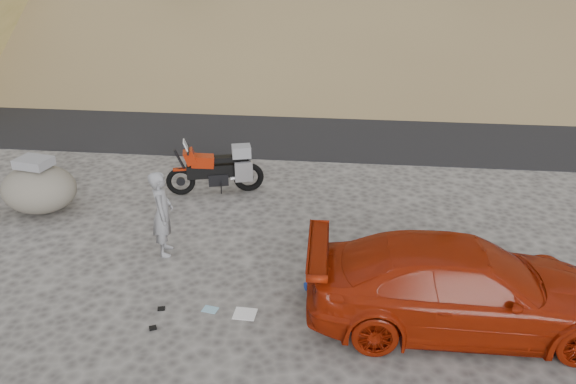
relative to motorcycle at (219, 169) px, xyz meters
name	(u,v)px	position (x,y,z in m)	size (l,w,h in m)	color
ground	(207,259)	(0.43, -3.18, -0.62)	(140.00, 140.00, 0.00)	#464341
road	(269,122)	(0.43, 5.82, -0.62)	(120.00, 7.00, 0.05)	black
motorcycle	(219,169)	(0.00, 0.00, 0.00)	(2.39, 1.08, 1.45)	black
man	(167,252)	(-0.47, -3.01, -0.62)	(0.65, 0.43, 1.80)	gray
red_car	(456,323)	(5.11, -4.70, -0.62)	(2.07, 5.10, 1.48)	#931D08
boulder	(39,188)	(-3.95, -1.47, -0.05)	(2.16, 2.02, 1.30)	#605B52
gear_white_cloth	(245,314)	(1.51, -4.87, -0.61)	(0.38, 0.34, 0.01)	white
gear_blue_mat	(315,285)	(2.66, -3.96, -0.54)	(0.16, 0.16, 0.39)	#1A379C
gear_bottle	(329,285)	(2.93, -3.98, -0.52)	(0.07, 0.07, 0.20)	#1A379C
gear_funnel	(404,302)	(4.26, -4.32, -0.53)	(0.14, 0.14, 0.18)	red
gear_glove_a	(161,309)	(0.03, -4.90, -0.60)	(0.13, 0.09, 0.04)	black
gear_glove_b	(153,328)	(0.06, -5.43, -0.60)	(0.12, 0.09, 0.04)	black
gear_blue_cloth	(210,309)	(0.88, -4.81, -0.62)	(0.26, 0.19, 0.01)	#7EADC4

